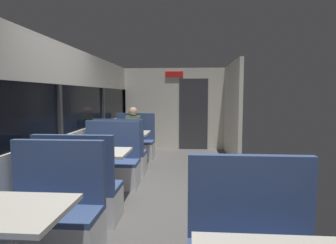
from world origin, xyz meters
TOP-DOWN VIEW (x-y plane):
  - ground_plane at (0.00, 0.00)m, footprint 3.30×9.20m
  - carriage_window_panel_left at (-1.45, 0.00)m, footprint 0.09×8.48m
  - carriage_end_bulkhead at (0.06, 4.19)m, footprint 2.90×0.11m
  - carriage_aisle_panel_right at (1.45, 3.00)m, footprint 0.08×2.40m
  - dining_table_near_window at (-0.89, -2.09)m, footprint 0.90×0.70m
  - bench_near_window_facing_entry at (-0.89, -1.39)m, footprint 0.95×0.50m
  - dining_table_mid_window at (-0.89, 0.01)m, footprint 0.90×0.70m
  - bench_mid_window_facing_end at (-0.89, -0.69)m, footprint 0.95×0.50m
  - bench_mid_window_facing_entry at (-0.89, 0.71)m, footprint 0.95×0.50m
  - dining_table_far_window at (-0.89, 2.12)m, footprint 0.90×0.70m
  - bench_far_window_facing_end at (-0.89, 1.42)m, footprint 0.95×0.50m
  - bench_far_window_facing_entry at (-0.89, 2.82)m, footprint 0.95×0.50m
  - seated_passenger at (-0.89, 2.74)m, footprint 0.47×0.55m
  - coffee_cup_primary at (-0.78, 0.10)m, footprint 0.07×0.07m

SIDE VIEW (x-z plane):
  - ground_plane at x=0.00m, z-range -0.02..0.00m
  - bench_near_window_facing_entry at x=-0.89m, z-range -0.22..0.88m
  - bench_mid_window_facing_end at x=-0.89m, z-range -0.22..0.88m
  - bench_mid_window_facing_entry at x=-0.89m, z-range -0.22..0.88m
  - bench_far_window_facing_end at x=-0.89m, z-range -0.22..0.88m
  - bench_far_window_facing_entry at x=-0.89m, z-range -0.22..0.88m
  - seated_passenger at x=-0.89m, z-range -0.09..1.17m
  - dining_table_near_window at x=-0.89m, z-range 0.27..1.01m
  - dining_table_mid_window at x=-0.89m, z-range 0.27..1.01m
  - dining_table_far_window at x=-0.89m, z-range 0.27..1.01m
  - coffee_cup_primary at x=-0.78m, z-range 0.74..0.83m
  - carriage_window_panel_left at x=-1.45m, z-range -0.04..2.26m
  - carriage_end_bulkhead at x=0.06m, z-range -0.01..2.29m
  - carriage_aisle_panel_right at x=1.45m, z-range 0.00..2.30m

